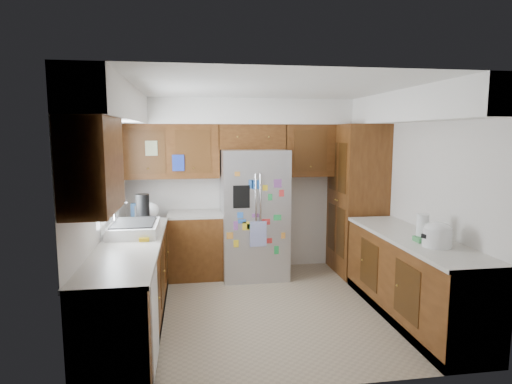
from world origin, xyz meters
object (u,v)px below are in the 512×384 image
at_px(fridge, 254,214).
at_px(paper_towel, 422,227).
at_px(rice_cooker, 437,234).
at_px(pantry, 357,199).

relative_size(fridge, paper_towel, 6.53).
relative_size(fridge, rice_cooker, 6.26).
distance_m(fridge, paper_towel, 2.38).
xyz_separation_m(pantry, fridge, (-1.50, 0.05, -0.17)).
height_order(pantry, paper_towel, pantry).
bearing_deg(fridge, paper_towel, -51.24).
distance_m(fridge, rice_cooker, 2.59).
height_order(pantry, fridge, pantry).
xyz_separation_m(fridge, rice_cooker, (1.50, -2.11, 0.15)).
distance_m(pantry, fridge, 1.51).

